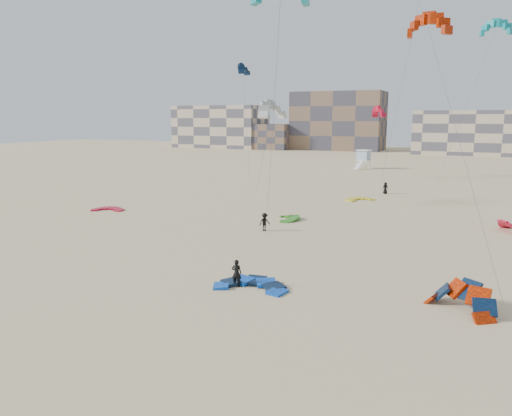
% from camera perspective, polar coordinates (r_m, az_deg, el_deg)
% --- Properties ---
extents(ground, '(320.00, 320.00, 0.00)m').
position_cam_1_polar(ground, '(27.16, -3.60, -11.68)').
color(ground, '#D1B28C').
rests_on(ground, ground).
extents(kite_ground_blue, '(4.56, 4.75, 1.02)m').
position_cam_1_polar(kite_ground_blue, '(30.58, -0.57, -9.10)').
color(kite_ground_blue, '#0675F7').
rests_on(kite_ground_blue, ground).
extents(kite_ground_orange, '(5.49, 5.49, 3.98)m').
position_cam_1_polar(kite_ground_orange, '(29.31, 22.27, -10.78)').
color(kite_ground_orange, '#FF3100').
rests_on(kite_ground_orange, ground).
extents(kite_ground_red, '(4.17, 4.30, 0.60)m').
position_cam_1_polar(kite_ground_red, '(57.72, -16.56, -0.25)').
color(kite_ground_red, red).
rests_on(kite_ground_red, ground).
extents(kite_ground_green, '(4.48, 4.35, 1.27)m').
position_cam_1_polar(kite_ground_green, '(50.49, 3.65, -1.31)').
color(kite_ground_green, '#338922').
rests_on(kite_ground_green, ground).
extents(kite_ground_yellow, '(5.03, 5.04, 0.60)m').
position_cam_1_polar(kite_ground_yellow, '(63.40, 11.72, 0.88)').
color(kite_ground_yellow, '#F0FF20').
rests_on(kite_ground_yellow, ground).
extents(kitesurfer_main, '(0.69, 0.52, 1.70)m').
position_cam_1_polar(kitesurfer_main, '(30.53, -2.23, -7.45)').
color(kitesurfer_main, black).
rests_on(kitesurfer_main, ground).
extents(kitesurfer_c, '(1.12, 1.22, 1.65)m').
position_cam_1_polar(kitesurfer_c, '(45.17, 0.99, -1.61)').
color(kitesurfer_c, black).
rests_on(kitesurfer_c, ground).
extents(kitesurfer_e, '(0.91, 0.77, 1.58)m').
position_cam_1_polar(kitesurfer_e, '(69.35, 14.57, 2.23)').
color(kitesurfer_e, black).
rests_on(kitesurfer_e, ground).
extents(kite_fly_orange, '(8.97, 24.46, 18.19)m').
position_cam_1_polar(kite_fly_orange, '(49.59, 19.10, 18.97)').
color(kite_fly_orange, '#FF3100').
rests_on(kite_fly_orange, ground).
extents(kite_fly_grey, '(5.10, 4.97, 11.54)m').
position_cam_1_polar(kite_fly_grey, '(58.64, 1.81, 10.99)').
color(kite_fly_grey, silver).
rests_on(kite_fly_grey, ground).
extents(kite_fly_navy, '(6.89, 10.22, 18.01)m').
position_cam_1_polar(kite_fly_navy, '(82.62, -1.44, 15.48)').
color(kite_fly_navy, '#0D1F3A').
rests_on(kite_fly_navy, ground).
extents(kite_fly_teal_b, '(8.12, 3.90, 21.74)m').
position_cam_1_polar(kite_fly_teal_b, '(76.58, 25.74, 17.94)').
color(kite_fly_teal_b, teal).
rests_on(kite_fly_teal_b, ground).
extents(kite_fly_red, '(5.01, 7.60, 11.24)m').
position_cam_1_polar(kite_fly_red, '(88.94, 13.84, 10.53)').
color(kite_fly_red, red).
rests_on(kite_fly_red, ground).
extents(lifeguard_tower_far, '(3.09, 5.38, 3.76)m').
position_cam_1_polar(lifeguard_tower_far, '(102.74, 12.18, 5.46)').
color(lifeguard_tower_far, white).
rests_on(lifeguard_tower_far, ground).
extents(condo_west_a, '(30.00, 15.00, 14.00)m').
position_cam_1_polar(condo_west_a, '(172.87, -4.08, 9.26)').
color(condo_west_a, beige).
rests_on(condo_west_a, ground).
extents(condo_west_b, '(28.00, 14.00, 18.00)m').
position_cam_1_polar(condo_west_b, '(161.74, 9.38, 9.78)').
color(condo_west_b, brown).
rests_on(condo_west_b, ground).
extents(condo_mid, '(32.00, 16.00, 12.00)m').
position_cam_1_polar(condo_mid, '(152.30, 23.77, 7.90)').
color(condo_mid, beige).
rests_on(condo_mid, ground).
extents(condo_fill_left, '(12.00, 10.00, 8.00)m').
position_cam_1_polar(condo_fill_left, '(162.58, 1.88, 8.15)').
color(condo_fill_left, brown).
rests_on(condo_fill_left, ground).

